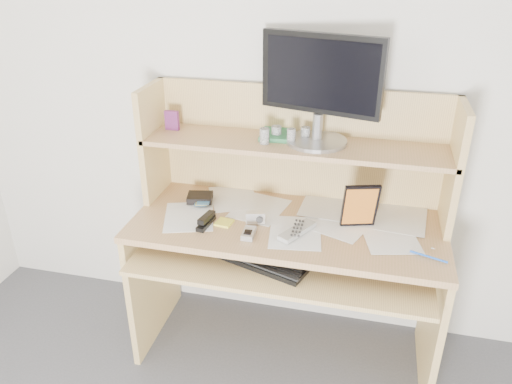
% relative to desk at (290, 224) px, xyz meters
% --- Properties ---
extents(back_wall, '(3.60, 0.04, 2.50)m').
position_rel_desk_xyz_m(back_wall, '(0.00, 0.24, 0.56)').
color(back_wall, silver).
rests_on(back_wall, floor).
extents(desk, '(1.40, 0.70, 1.30)m').
position_rel_desk_xyz_m(desk, '(0.00, 0.00, 0.00)').
color(desk, tan).
rests_on(desk, floor).
extents(paper_clutter, '(1.32, 0.54, 0.01)m').
position_rel_desk_xyz_m(paper_clutter, '(0.00, -0.08, 0.06)').
color(paper_clutter, silver).
rests_on(paper_clutter, desk).
extents(keyboard, '(0.46, 0.29, 0.03)m').
position_rel_desk_xyz_m(keyboard, '(-0.09, -0.27, -0.03)').
color(keyboard, black).
rests_on(keyboard, desk).
extents(tv_remote, '(0.15, 0.21, 0.02)m').
position_rel_desk_xyz_m(tv_remote, '(0.06, -0.17, 0.07)').
color(tv_remote, gray).
rests_on(tv_remote, paper_clutter).
extents(flip_phone, '(0.05, 0.10, 0.03)m').
position_rel_desk_xyz_m(flip_phone, '(-0.14, -0.23, 0.07)').
color(flip_phone, '#B1B1B3').
rests_on(flip_phone, paper_clutter).
extents(stapler, '(0.05, 0.14, 0.04)m').
position_rel_desk_xyz_m(stapler, '(-0.35, -0.19, 0.08)').
color(stapler, black).
rests_on(stapler, paper_clutter).
extents(wallet, '(0.14, 0.12, 0.03)m').
position_rel_desk_xyz_m(wallet, '(-0.45, 0.02, 0.08)').
color(wallet, black).
rests_on(wallet, paper_clutter).
extents(sticky_note_pad, '(0.08, 0.08, 0.01)m').
position_rel_desk_xyz_m(sticky_note_pad, '(-0.27, -0.15, 0.06)').
color(sticky_note_pad, yellow).
rests_on(sticky_note_pad, desk).
extents(digital_camera, '(0.09, 0.06, 0.05)m').
position_rel_desk_xyz_m(digital_camera, '(-0.14, -0.12, 0.09)').
color(digital_camera, silver).
rests_on(digital_camera, paper_clutter).
extents(game_case, '(0.15, 0.06, 0.22)m').
position_rel_desk_xyz_m(game_case, '(0.31, -0.06, 0.17)').
color(game_case, black).
rests_on(game_case, paper_clutter).
extents(blue_pen, '(0.14, 0.06, 0.01)m').
position_rel_desk_xyz_m(blue_pen, '(0.60, -0.23, 0.07)').
color(blue_pen, blue).
rests_on(blue_pen, paper_clutter).
extents(card_box, '(0.07, 0.02, 0.09)m').
position_rel_desk_xyz_m(card_box, '(-0.60, 0.10, 0.43)').
color(card_box, maroon).
rests_on(card_box, desk).
extents(shelf_book, '(0.15, 0.20, 0.02)m').
position_rel_desk_xyz_m(shelf_book, '(-0.10, 0.14, 0.40)').
color(shelf_book, '#34835B').
rests_on(shelf_book, desk).
extents(chip_stack_a, '(0.05, 0.05, 0.06)m').
position_rel_desk_xyz_m(chip_stack_a, '(0.04, 0.11, 0.42)').
color(chip_stack_a, black).
rests_on(chip_stack_a, desk).
extents(chip_stack_b, '(0.05, 0.05, 0.07)m').
position_rel_desk_xyz_m(chip_stack_b, '(-0.13, 0.02, 0.42)').
color(chip_stack_b, silver).
rests_on(chip_stack_b, desk).
extents(chip_stack_c, '(0.05, 0.05, 0.06)m').
position_rel_desk_xyz_m(chip_stack_c, '(-0.09, 0.10, 0.41)').
color(chip_stack_c, black).
rests_on(chip_stack_c, desk).
extents(chip_stack_d, '(0.05, 0.05, 0.07)m').
position_rel_desk_xyz_m(chip_stack_d, '(-0.02, 0.05, 0.42)').
color(chip_stack_d, white).
rests_on(chip_stack_d, desk).
extents(monitor, '(0.53, 0.27, 0.47)m').
position_rel_desk_xyz_m(monitor, '(0.09, 0.11, 0.64)').
color(monitor, '#9FA0A4').
rests_on(monitor, desk).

